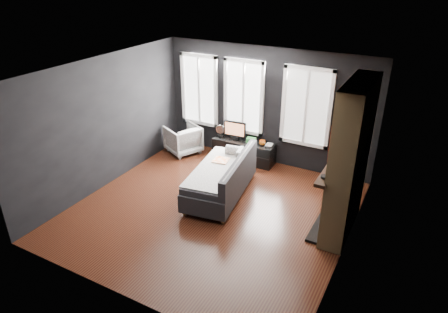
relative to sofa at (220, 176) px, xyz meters
The scene contains 18 objects.
floor 0.75m from the sofa, 76.89° to the right, with size 5.00×5.00×0.00m, color black.
ceiling 2.34m from the sofa, 76.89° to the right, with size 5.00×5.00×0.00m, color white.
wall_back 2.12m from the sofa, 85.90° to the left, with size 5.00×0.02×2.70m, color black.
wall_left 2.60m from the sofa, 166.01° to the right, with size 0.02×5.00×2.70m, color black.
wall_right 2.85m from the sofa, 12.58° to the right, with size 0.02×5.00×2.70m, color black.
windows 2.71m from the sofa, 99.49° to the left, with size 4.00×0.16×1.76m, color white, non-canonical shape.
fireplace 2.60m from the sofa, ahead, with size 0.70×1.62×2.70m, color #93724C, non-canonical shape.
sofa is the anchor object (origin of this frame).
stripe_pillow 0.64m from the sofa, 76.96° to the left, with size 0.08×0.35×0.35m, color gray.
armchair 2.27m from the sofa, 143.10° to the left, with size 0.74×0.70×0.77m, color silver.
media_console 1.68m from the sofa, 99.22° to the left, with size 1.49×0.47×0.51m, color black, non-canonical shape.
monitor 1.78m from the sofa, 107.53° to the left, with size 0.56×0.12×0.50m, color black, non-canonical shape.
desk_fan 1.86m from the sofa, 118.93° to the left, with size 0.22×0.22×0.30m, color #A6A6A6, non-canonical shape.
mug 1.67m from the sofa, 83.31° to the left, with size 0.14×0.11×0.14m, color orange.
book 1.73m from the sofa, 81.06° to the left, with size 0.15×0.02×0.21m, color #C3B09A.
storage_box 1.65m from the sofa, 92.93° to the left, with size 0.21×0.13×0.12m, color #28712E.
mantel_vase 2.40m from the sofa, 11.91° to the left, with size 0.17×0.17×0.17m, color #C37920.
mantel_clock 2.39m from the sofa, 13.84° to the right, with size 0.13×0.13×0.04m, color black.
Camera 1 is at (3.28, -5.58, 4.30)m, focal length 32.00 mm.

